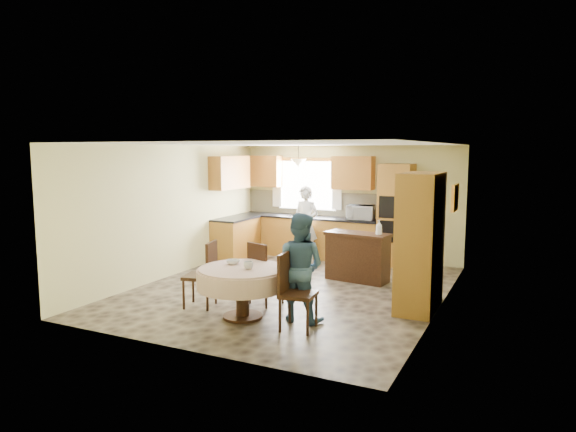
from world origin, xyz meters
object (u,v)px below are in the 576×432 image
(cupboard, at_px, (420,242))
(chair_back, at_px, (262,270))
(chair_right, at_px, (292,287))
(dining_table, at_px, (242,279))
(person_sink, at_px, (306,224))
(sideboard, at_px, (357,258))
(chair_left, at_px, (205,271))
(person_dining, at_px, (299,267))
(oven_tower, at_px, (396,215))

(cupboard, relative_size, chair_back, 2.10)
(chair_right, bearing_deg, chair_back, 43.02)
(dining_table, distance_m, person_sink, 3.89)
(sideboard, relative_size, person_sink, 0.72)
(chair_left, relative_size, person_sink, 0.62)
(sideboard, xyz_separation_m, cupboard, (1.38, -1.25, 0.61))
(chair_back, bearing_deg, person_sink, -60.85)
(chair_right, distance_m, person_sink, 4.21)
(sideboard, distance_m, chair_right, 2.86)
(person_dining, bearing_deg, dining_table, 19.37)
(sideboard, distance_m, chair_back, 2.25)
(sideboard, relative_size, chair_right, 1.14)
(chair_left, bearing_deg, person_sink, 164.47)
(oven_tower, relative_size, chair_right, 2.05)
(sideboard, distance_m, person_sink, 1.89)
(sideboard, xyz_separation_m, person_sink, (-1.52, 1.06, 0.40))
(dining_table, bearing_deg, oven_tower, 75.49)
(chair_left, bearing_deg, cupboard, 99.51)
(cupboard, xyz_separation_m, chair_left, (-2.98, -1.30, -0.47))
(chair_left, height_order, chair_right, chair_right)
(person_dining, bearing_deg, chair_left, 2.79)
(person_sink, bearing_deg, oven_tower, 22.17)
(sideboard, bearing_deg, chair_left, -114.47)
(chair_right, bearing_deg, chair_left, 74.16)
(oven_tower, bearing_deg, chair_back, -107.70)
(cupboard, distance_m, dining_table, 2.70)
(chair_left, relative_size, chair_right, 0.99)
(dining_table, relative_size, chair_back, 1.31)
(chair_back, bearing_deg, chair_right, 155.95)
(oven_tower, relative_size, cupboard, 1.02)
(person_sink, bearing_deg, chair_left, -85.48)
(chair_back, xyz_separation_m, chair_right, (0.88, -0.78, 0.03))
(chair_left, xyz_separation_m, person_dining, (1.56, 0.06, 0.20))
(oven_tower, distance_m, chair_back, 3.88)
(chair_right, bearing_deg, dining_table, 78.05)
(chair_left, relative_size, person_dining, 0.66)
(chair_left, xyz_separation_m, chair_back, (0.74, 0.48, -0.02))
(oven_tower, height_order, person_dining, oven_tower)
(cupboard, relative_size, person_dining, 1.35)
(chair_back, bearing_deg, sideboard, -95.21)
(oven_tower, height_order, chair_back, oven_tower)
(dining_table, distance_m, chair_right, 0.84)
(cupboard, height_order, chair_back, cupboard)
(person_sink, height_order, person_dining, person_sink)
(sideboard, bearing_deg, chair_right, -81.97)
(oven_tower, xyz_separation_m, dining_table, (-1.12, -4.35, -0.49))
(chair_right, relative_size, person_sink, 0.63)
(dining_table, bearing_deg, person_sink, 100.33)
(sideboard, xyz_separation_m, chair_left, (-1.61, -2.56, 0.14))
(chair_back, relative_size, person_dining, 0.64)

